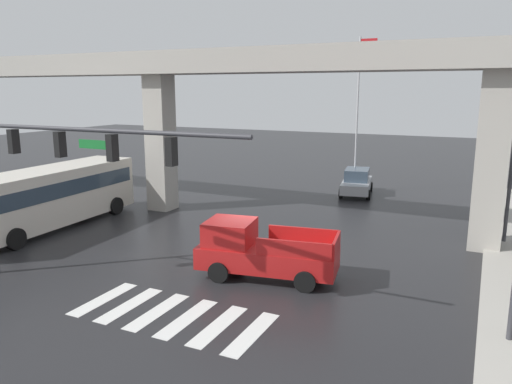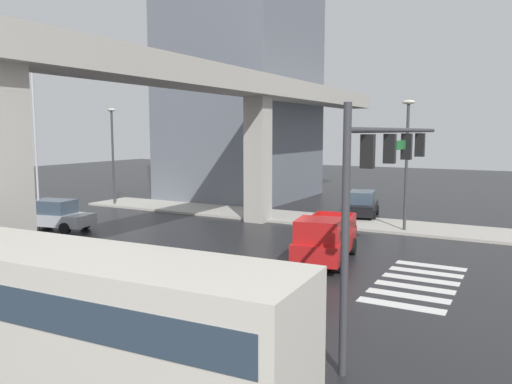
{
  "view_description": "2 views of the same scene",
  "coord_description": "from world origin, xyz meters",
  "px_view_note": "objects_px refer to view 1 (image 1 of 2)",
  "views": [
    {
      "loc": [
        8.43,
        -17.43,
        6.84
      ],
      "look_at": [
        -1.35,
        3.0,
        2.11
      ],
      "focal_mm": 34.45,
      "sensor_mm": 36.0,
      "label": 1
    },
    {
      "loc": [
        -18.81,
        -9.28,
        5.58
      ],
      "look_at": [
        1.54,
        1.76,
        2.79
      ],
      "focal_mm": 35.65,
      "sensor_mm": 36.0,
      "label": 2
    }
  ],
  "objects_px": {
    "sedan_silver": "(357,182)",
    "city_bus": "(45,195)",
    "pickup_truck": "(260,251)",
    "traffic_signal_mast": "(58,157)",
    "street_lamp_far_north": "(508,126)",
    "flagpole": "(359,104)"
  },
  "relations": [
    {
      "from": "city_bus",
      "to": "street_lamp_far_north",
      "type": "distance_m",
      "value": 27.96
    },
    {
      "from": "sedan_silver",
      "to": "street_lamp_far_north",
      "type": "height_order",
      "value": "street_lamp_far_north"
    },
    {
      "from": "traffic_signal_mast",
      "to": "flagpole",
      "type": "height_order",
      "value": "flagpole"
    },
    {
      "from": "city_bus",
      "to": "street_lamp_far_north",
      "type": "xyz_separation_m",
      "value": [
        20.6,
        18.7,
        2.83
      ]
    },
    {
      "from": "sedan_silver",
      "to": "street_lamp_far_north",
      "type": "distance_m",
      "value": 10.22
    },
    {
      "from": "traffic_signal_mast",
      "to": "pickup_truck",
      "type": "bearing_deg",
      "value": 35.42
    },
    {
      "from": "pickup_truck",
      "to": "traffic_signal_mast",
      "type": "relative_size",
      "value": 0.49
    },
    {
      "from": "sedan_silver",
      "to": "city_bus",
      "type": "bearing_deg",
      "value": -128.81
    },
    {
      "from": "sedan_silver",
      "to": "flagpole",
      "type": "xyz_separation_m",
      "value": [
        -0.27,
        0.85,
        5.04
      ]
    },
    {
      "from": "traffic_signal_mast",
      "to": "flagpole",
      "type": "distance_m",
      "value": 21.41
    },
    {
      "from": "sedan_silver",
      "to": "traffic_signal_mast",
      "type": "bearing_deg",
      "value": -104.35
    },
    {
      "from": "pickup_truck",
      "to": "street_lamp_far_north",
      "type": "distance_m",
      "value": 21.87
    },
    {
      "from": "pickup_truck",
      "to": "city_bus",
      "type": "distance_m",
      "value": 12.41
    },
    {
      "from": "pickup_truck",
      "to": "traffic_signal_mast",
      "type": "distance_m",
      "value": 7.72
    },
    {
      "from": "city_bus",
      "to": "pickup_truck",
      "type": "bearing_deg",
      "value": -5.69
    },
    {
      "from": "street_lamp_far_north",
      "to": "pickup_truck",
      "type": "bearing_deg",
      "value": -112.54
    },
    {
      "from": "city_bus",
      "to": "traffic_signal_mast",
      "type": "height_order",
      "value": "traffic_signal_mast"
    },
    {
      "from": "flagpole",
      "to": "sedan_silver",
      "type": "bearing_deg",
      "value": -72.39
    },
    {
      "from": "pickup_truck",
      "to": "sedan_silver",
      "type": "xyz_separation_m",
      "value": [
        -0.43,
        16.03,
        -0.14
      ]
    },
    {
      "from": "sedan_silver",
      "to": "traffic_signal_mast",
      "type": "distance_m",
      "value": 20.96
    },
    {
      "from": "city_bus",
      "to": "traffic_signal_mast",
      "type": "xyz_separation_m",
      "value": [
        6.8,
        -5.16,
        2.94
      ]
    },
    {
      "from": "traffic_signal_mast",
      "to": "street_lamp_far_north",
      "type": "xyz_separation_m",
      "value": [
        13.8,
        23.86,
        -0.11
      ]
    }
  ]
}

